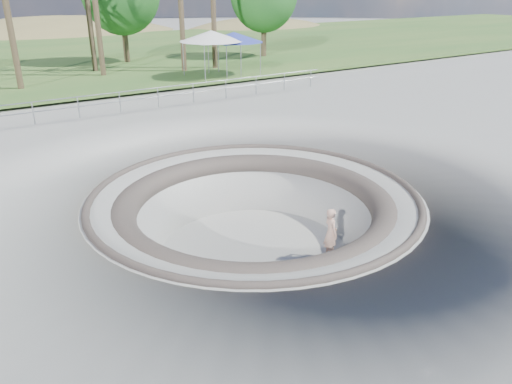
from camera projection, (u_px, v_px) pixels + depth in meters
ground at (254, 195)px, 15.43m from camera, size 180.00×180.00×0.00m
skate_bowl at (254, 247)px, 16.14m from camera, size 14.00×14.00×4.10m
grass_strip at (31, 59)px, 41.50m from camera, size 180.00×36.00×0.12m
distant_hills at (35, 93)px, 64.05m from camera, size 103.20×45.00×28.60m
safety_railing at (120, 102)px, 24.39m from camera, size 25.00×0.06×1.03m
skateboard at (329, 257)px, 15.58m from camera, size 0.80×0.34×0.08m
skater at (331, 233)px, 15.26m from camera, size 0.52×0.67×1.63m
canopy_white at (211, 36)px, 32.46m from camera, size 5.85×5.85×2.96m
canopy_blue at (234, 37)px, 33.39m from camera, size 5.50×5.50×2.78m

